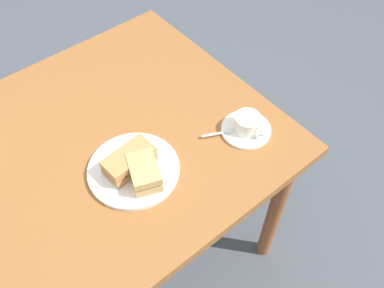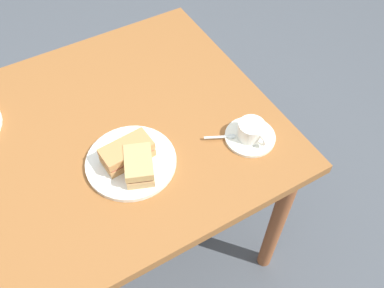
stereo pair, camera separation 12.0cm
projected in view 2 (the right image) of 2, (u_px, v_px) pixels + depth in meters
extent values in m
plane|color=#4B5158|center=(125.00, 242.00, 1.87)|extent=(6.00, 6.00, 0.00)
cube|color=#955B2C|center=(93.00, 140.00, 1.27)|extent=(1.13, 0.91, 0.04)
cylinder|color=#95512D|center=(277.00, 222.00, 1.52)|extent=(0.06, 0.06, 0.73)
cylinder|color=#95512D|center=(177.00, 94.00, 1.93)|extent=(0.06, 0.06, 0.73)
cylinder|color=white|center=(131.00, 162.00, 1.19)|extent=(0.26, 0.26, 0.01)
cube|color=tan|center=(128.00, 156.00, 1.18)|extent=(0.15, 0.09, 0.02)
cube|color=#B55C4A|center=(127.00, 153.00, 1.17)|extent=(0.14, 0.08, 0.01)
cube|color=tan|center=(126.00, 149.00, 1.15)|extent=(0.15, 0.09, 0.02)
cube|color=tan|center=(140.00, 169.00, 1.15)|extent=(0.11, 0.13, 0.03)
cube|color=brown|center=(139.00, 166.00, 1.14)|extent=(0.10, 0.12, 0.01)
cube|color=tan|center=(138.00, 162.00, 1.12)|extent=(0.11, 0.13, 0.03)
cylinder|color=white|center=(250.00, 137.00, 1.25)|extent=(0.15, 0.15, 0.01)
cylinder|color=white|center=(251.00, 130.00, 1.23)|extent=(0.08, 0.08, 0.05)
cylinder|color=#9D7F47|center=(252.00, 125.00, 1.21)|extent=(0.07, 0.07, 0.01)
torus|color=white|center=(261.00, 140.00, 1.20)|extent=(0.01, 0.04, 0.04)
cube|color=silver|center=(216.00, 137.00, 1.24)|extent=(0.07, 0.04, 0.00)
ellipsoid|color=silver|center=(232.00, 136.00, 1.24)|extent=(0.03, 0.03, 0.01)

